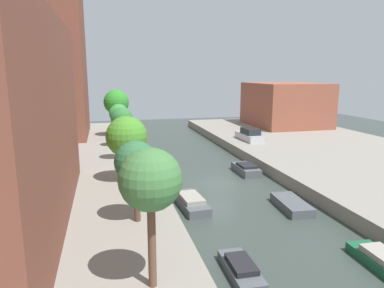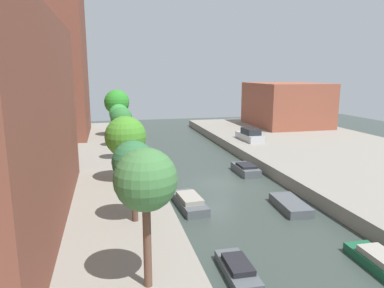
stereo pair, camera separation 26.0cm
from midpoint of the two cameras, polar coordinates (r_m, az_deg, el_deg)
name	(u,v)px [view 2 (the right image)]	position (r m, az deg, el deg)	size (l,w,h in m)	color
ground_plane	(218,184)	(29.37, 4.41, -6.40)	(84.00, 84.00, 0.00)	#333D38
quay_left	(20,192)	(28.61, -25.76, -6.98)	(20.00, 64.00, 1.00)	gray
quay_right	(374,167)	(36.60, 27.42, -3.28)	(20.00, 64.00, 1.00)	gray
apartment_tower_far	(41,35)	(48.80, -22.96, 15.82)	(10.00, 12.27, 24.92)	brown
low_block_right	(286,104)	(56.13, 15.04, 6.17)	(10.00, 11.62, 6.45)	brown
street_tree_0	(146,181)	(12.85, -6.90, -5.98)	(2.32, 2.32, 5.37)	brown
street_tree_1	(133,163)	(19.04, -9.03, -2.99)	(2.28, 2.28, 4.47)	#51382C
street_tree_2	(126,137)	(26.40, -10.36, 1.17)	(3.03, 3.03, 4.88)	brown
street_tree_3	(121,119)	(32.77, -11.06, 4.01)	(1.98, 1.98, 4.92)	brown
street_tree_4	(119,114)	(38.99, -11.47, 4.72)	(2.08, 2.08, 4.69)	#4D3927
street_tree_5	(117,102)	(45.78, -11.84, 6.59)	(3.13, 3.13, 5.90)	brown
parked_car	(250,135)	(43.01, 9.46, 1.40)	(1.91, 4.75, 1.48)	#B7B7BC
moored_boat_left_1	(238,269)	(17.01, 7.80, -19.34)	(1.29, 3.33, 0.70)	#4C5156
moored_boat_left_2	(189,202)	(24.32, -0.14, -9.29)	(1.81, 4.44, 0.88)	#4C5156
moored_boat_right_1	(381,263)	(19.46, 28.53, -16.43)	(1.51, 3.84, 0.78)	#195638
moored_boat_right_2	(290,205)	(24.93, 15.81, -9.41)	(1.87, 3.76, 0.58)	#4C5156
moored_boat_right_3	(246,169)	(32.53, 8.84, -4.02)	(1.58, 3.57, 0.88)	#4C5156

